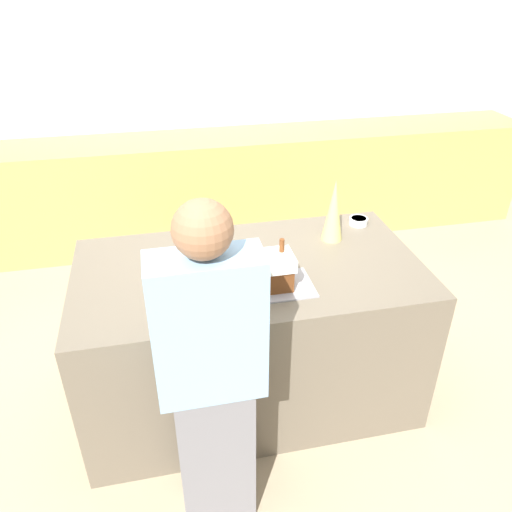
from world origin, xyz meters
TOP-DOWN VIEW (x-y plane):
  - ground_plane at (0.00, 0.00)m, footprint 12.00×12.00m
  - wall_back at (0.00, 2.37)m, footprint 8.00×0.05m
  - back_cabinet_block at (0.00, 2.04)m, footprint 6.00×0.60m
  - kitchen_island at (0.00, 0.00)m, footprint 1.81×0.97m
  - baking_tray at (0.08, -0.21)m, footprint 0.39×0.26m
  - gingerbread_house at (0.08, -0.21)m, footprint 0.19×0.17m
  - decorative_tree at (0.52, 0.20)m, footprint 0.12×0.12m
  - candy_bowl_behind_tray at (-0.17, 0.02)m, footprint 0.09×0.09m
  - candy_bowl_beside_tree at (-0.29, 0.06)m, footprint 0.13×0.13m
  - candy_bowl_center_rear at (-0.09, 0.38)m, footprint 0.13×0.13m
  - candy_bowl_far_left at (0.74, 0.34)m, footprint 0.11×0.11m
  - person at (-0.29, -0.70)m, footprint 0.42×0.52m

SIDE VIEW (x-z plane):
  - ground_plane at x=0.00m, z-range 0.00..0.00m
  - kitchen_island at x=0.00m, z-range 0.00..0.88m
  - back_cabinet_block at x=0.00m, z-range 0.00..0.95m
  - person at x=-0.29m, z-range 0.03..1.62m
  - baking_tray at x=0.08m, z-range 0.88..0.89m
  - candy_bowl_behind_tray at x=-0.17m, z-range 0.89..0.92m
  - candy_bowl_center_rear at x=-0.09m, z-range 0.89..0.93m
  - candy_bowl_far_left at x=0.74m, z-range 0.89..0.93m
  - candy_bowl_beside_tree at x=-0.29m, z-range 0.89..0.94m
  - gingerbread_house at x=0.08m, z-range 0.86..1.10m
  - decorative_tree at x=0.52m, z-range 0.88..1.24m
  - wall_back at x=0.00m, z-range 0.00..2.60m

